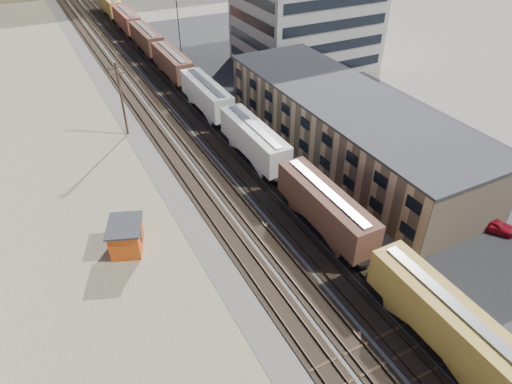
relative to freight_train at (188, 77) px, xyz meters
name	(u,v)px	position (x,y,z in m)	size (l,w,h in m)	color
ground	(377,339)	(-3.80, -50.95, -2.79)	(300.00, 300.00, 0.00)	#6B6356
ballast_bed	(169,101)	(-3.80, -0.95, -2.76)	(18.00, 200.00, 0.06)	#4C4742
dirt_yard	(40,161)	(-23.80, -10.95, -2.78)	(24.00, 180.00, 0.03)	#6F654C
asphalt_lot	(340,109)	(18.20, -15.95, -2.77)	(26.00, 120.00, 0.04)	#232326
rail_tracks	(165,101)	(-4.35, -0.95, -2.68)	(11.40, 200.00, 0.24)	black
freight_train	(188,77)	(0.00, 0.00, 0.00)	(3.00, 119.74, 4.46)	black
warehouse	(345,124)	(11.18, -25.95, 0.86)	(12.40, 40.40, 7.25)	tan
office_tower	(306,11)	(24.15, 4.00, 6.47)	(22.60, 18.60, 18.45)	#9E998E
utility_pole_north	(122,98)	(-12.30, -8.95, 2.50)	(2.20, 0.32, 10.00)	#382619
radio_mast	(178,21)	(2.20, 9.05, 6.33)	(1.20, 0.16, 18.00)	black
maintenance_shed	(126,236)	(-18.15, -31.85, -1.29)	(4.32, 4.85, 2.94)	#C34812
parked_car_red	(493,225)	(14.91, -46.02, -2.10)	(1.65, 4.10, 1.40)	#AF101D
parked_car_blue	(266,66)	(16.14, 4.00, -2.13)	(2.20, 4.76, 1.32)	navy
parked_car_far	(325,69)	(24.67, -2.41, -2.09)	(1.67, 4.14, 1.41)	white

